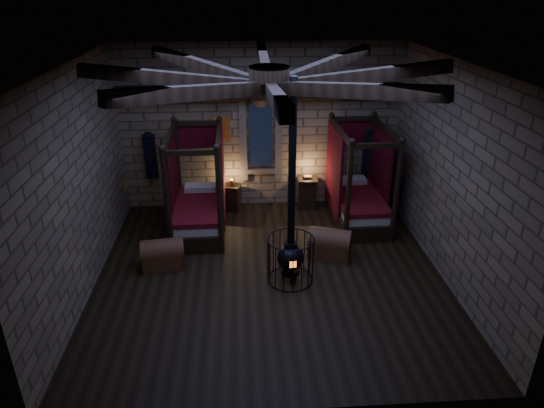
{
  "coord_description": "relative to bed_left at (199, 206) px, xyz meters",
  "views": [
    {
      "loc": [
        -0.53,
        -8.44,
        5.52
      ],
      "look_at": [
        0.09,
        0.6,
        1.3
      ],
      "focal_mm": 32.0,
      "sensor_mm": 36.0,
      "label": 1
    }
  ],
  "objects": [
    {
      "name": "trunk_right",
      "position": [
        2.91,
        -1.47,
        -0.3
      ],
      "size": [
        1.02,
        0.83,
        0.65
      ],
      "rotation": [
        0.0,
        0.0,
        -0.33
      ],
      "color": "brown",
      "rests_on": "ground"
    },
    {
      "name": "nightstand_right",
      "position": [
        2.75,
        1.04,
        -0.18
      ],
      "size": [
        0.54,
        0.52,
        0.89
      ],
      "rotation": [
        0.0,
        0.0,
        -0.07
      ],
      "color": "black",
      "rests_on": "ground"
    },
    {
      "name": "stove",
      "position": [
        1.95,
        -2.36,
        -0.0
      ],
      "size": [
        0.93,
        0.93,
        4.05
      ],
      "rotation": [
        0.0,
        0.0,
        0.09
      ],
      "color": "black",
      "rests_on": "ground"
    },
    {
      "name": "bed_right",
      "position": [
        3.89,
        0.24,
        -0.0
      ],
      "size": [
        1.25,
        2.31,
        2.39
      ],
      "rotation": [
        0.0,
        0.0,
        0.02
      ],
      "color": "black",
      "rests_on": "ground"
    },
    {
      "name": "bed_left",
      "position": [
        0.0,
        0.0,
        0.0
      ],
      "size": [
        1.23,
        2.31,
        2.4
      ],
      "rotation": [
        0.0,
        0.0,
        0.01
      ],
      "color": "black",
      "rests_on": "ground"
    },
    {
      "name": "trunk_left",
      "position": [
        -0.66,
        -1.66,
        -0.31
      ],
      "size": [
        0.94,
        0.67,
        0.64
      ],
      "rotation": [
        0.0,
        0.0,
        0.14
      ],
      "color": "brown",
      "rests_on": "ground"
    },
    {
      "name": "room",
      "position": [
        1.56,
        -2.01,
        3.15
      ],
      "size": [
        7.02,
        7.02,
        4.29
      ],
      "color": "black",
      "rests_on": "ground"
    },
    {
      "name": "nightstand_left",
      "position": [
        0.78,
        1.04,
        -0.24
      ],
      "size": [
        0.52,
        0.51,
        0.84
      ],
      "rotation": [
        0.0,
        0.0,
        -0.25
      ],
      "color": "black",
      "rests_on": "ground"
    }
  ]
}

